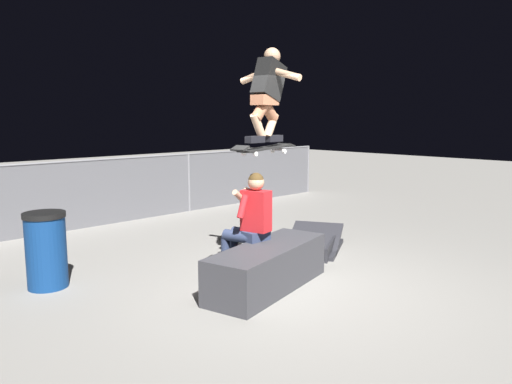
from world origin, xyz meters
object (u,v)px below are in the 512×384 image
(kicker_ramp, at_px, (313,245))
(ledge_box_main, at_px, (268,267))
(person_sitting_on_ledge, at_px, (249,220))
(trash_bin, at_px, (46,250))
(skateboard, at_px, (265,148))
(skater_airborne, at_px, (268,90))

(kicker_ramp, bearing_deg, ledge_box_main, -157.35)
(person_sitting_on_ledge, height_order, kicker_ramp, person_sitting_on_ledge)
(person_sitting_on_ledge, bearing_deg, trash_bin, 142.23)
(skateboard, bearing_deg, ledge_box_main, -127.86)
(person_sitting_on_ledge, height_order, skateboard, skateboard)
(ledge_box_main, relative_size, skater_airborne, 1.64)
(skater_airborne, bearing_deg, kicker_ramp, 17.22)
(skater_airborne, xyz_separation_m, kicker_ramp, (1.48, 0.46, -2.26))
(skater_airborne, bearing_deg, ledge_box_main, -134.12)
(person_sitting_on_ledge, distance_m, trash_bin, 2.43)
(skateboard, bearing_deg, skater_airborne, 6.28)
(skateboard, bearing_deg, person_sitting_on_ledge, 138.59)
(person_sitting_on_ledge, relative_size, trash_bin, 1.49)
(trash_bin, bearing_deg, kicker_ramp, -17.61)
(person_sitting_on_ledge, height_order, skater_airborne, skater_airborne)
(skater_airborne, relative_size, kicker_ramp, 0.81)
(person_sitting_on_ledge, distance_m, kicker_ramp, 1.85)
(ledge_box_main, distance_m, kicker_ramp, 1.90)
(person_sitting_on_ledge, relative_size, kicker_ramp, 0.98)
(ledge_box_main, distance_m, skater_airborne, 2.10)
(kicker_ramp, bearing_deg, trash_bin, 162.39)
(ledge_box_main, relative_size, person_sitting_on_ledge, 1.35)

